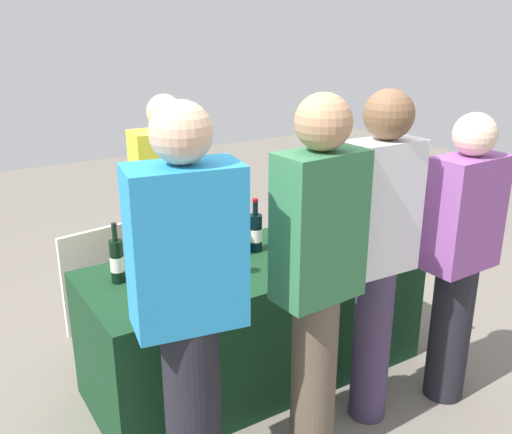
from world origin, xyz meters
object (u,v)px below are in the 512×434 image
wine_bottle_7 (333,208)px  ice_bucket (159,259)px  wine_glass_0 (238,255)px  server_pouring (170,212)px  guest_3 (460,253)px  wine_glass_1 (296,249)px  wine_bottle_2 (232,239)px  wine_bottle_3 (255,232)px  guest_2 (379,248)px  wine_bottle_6 (319,213)px  wine_glass_2 (365,232)px  guest_1 (317,276)px  menu_board (95,280)px  wine_bottle_5 (295,222)px  wine_bottle_4 (277,227)px  guest_0 (189,305)px  wine_bottle_1 (191,243)px  wine_bottle_0 (117,261)px

wine_bottle_7 → ice_bucket: 1.29m
wine_glass_0 → server_pouring: (-0.02, 0.83, 0.00)m
server_pouring → guest_3: 1.76m
wine_glass_0 → wine_glass_1: size_ratio=1.20×
wine_bottle_2 → wine_bottle_3: wine_bottle_3 is taller
server_pouring → guest_2: bearing=114.8°
wine_bottle_6 → wine_glass_2: (0.05, -0.38, -0.02)m
guest_1 → guest_3: bearing=-3.8°
guest_1 → menu_board: guest_1 is taller
wine_bottle_5 → ice_bucket: size_ratio=1.32×
wine_bottle_4 → wine_glass_1: 0.31m
wine_bottle_5 → wine_bottle_7: wine_bottle_7 is taller
wine_bottle_4 → wine_glass_0: 0.49m
wine_bottle_2 → guest_0: bearing=-130.1°
wine_bottle_6 → guest_0: guest_0 is taller
guest_0 → wine_bottle_1: bearing=73.9°
ice_bucket → wine_bottle_5: bearing=5.3°
guest_0 → wine_bottle_0: bearing=102.8°
wine_bottle_6 → guest_3: 0.96m
wine_bottle_4 → guest_1: size_ratio=0.18×
wine_glass_1 → wine_bottle_0: bearing=161.7°
wine_bottle_6 → server_pouring: size_ratio=0.19×
wine_bottle_7 → guest_0: size_ratio=0.18×
wine_glass_0 → wine_glass_2: (0.83, -0.05, -0.02)m
wine_bottle_7 → ice_bucket: wine_bottle_7 is taller
wine_bottle_3 → wine_bottle_7: size_ratio=0.99×
wine_bottle_0 → wine_glass_1: 0.96m
wine_bottle_2 → guest_1: (-0.05, -0.83, 0.11)m
wine_glass_1 → guest_2: (0.16, -0.46, 0.13)m
wine_bottle_4 → wine_bottle_6: bearing=11.4°
wine_bottle_1 → menu_board: bearing=109.2°
guest_2 → wine_bottle_5: bearing=87.9°
wine_glass_0 → wine_glass_1: bearing=-7.7°
wine_bottle_2 → wine_bottle_5: bearing=5.1°
guest_3 → wine_bottle_2: bearing=135.4°
guest_2 → wine_glass_2: bearing=56.5°
guest_0 → ice_bucket: bearing=87.0°
wine_bottle_4 → guest_3: size_ratio=0.19×
wine_bottle_5 → wine_glass_2: wine_bottle_5 is taller
wine_bottle_0 → wine_bottle_4: 0.98m
guest_2 → menu_board: size_ratio=2.45×
wine_bottle_1 → ice_bucket: size_ratio=1.30×
wine_bottle_6 → wine_bottle_5: bearing=-166.2°
wine_bottle_5 → wine_bottle_2: bearing=-174.9°
wine_bottle_3 → guest_1: bearing=-103.7°
wine_bottle_1 → wine_bottle_7: size_ratio=0.94×
wine_bottle_5 → wine_glass_2: bearing=-50.2°
wine_bottle_6 → server_pouring: server_pouring is taller
wine_bottle_6 → wine_bottle_4: bearing=-168.6°
ice_bucket → guest_1: 0.90m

